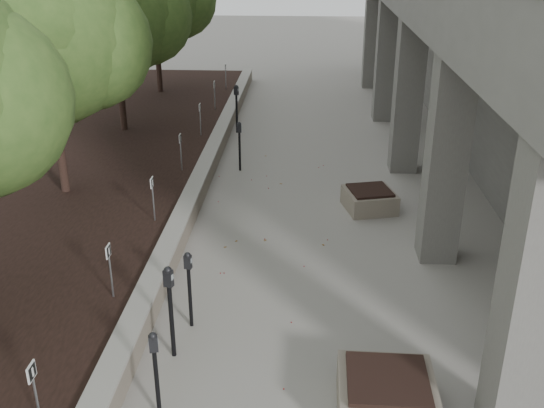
% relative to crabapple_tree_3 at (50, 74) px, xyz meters
% --- Properties ---
extents(retaining_wall, '(0.39, 26.00, 0.50)m').
position_rel_crabapple_tree_3_xyz_m(retaining_wall, '(2.97, 1.00, -2.87)').
color(retaining_wall, gray).
rests_on(retaining_wall, ground).
extents(planting_bed, '(7.00, 26.00, 0.40)m').
position_rel_crabapple_tree_3_xyz_m(planting_bed, '(-0.70, 1.00, -2.92)').
color(planting_bed, black).
rests_on(planting_bed, ground).
extents(crabapple_tree_3, '(4.60, 4.00, 5.44)m').
position_rel_crabapple_tree_3_xyz_m(crabapple_tree_3, '(0.00, 0.00, 0.00)').
color(crabapple_tree_3, '#365621').
rests_on(crabapple_tree_3, planting_bed).
extents(crabapple_tree_4, '(4.60, 4.00, 5.44)m').
position_rel_crabapple_tree_3_xyz_m(crabapple_tree_4, '(0.00, 5.00, 0.00)').
color(crabapple_tree_4, '#365621').
rests_on(crabapple_tree_4, planting_bed).
extents(crabapple_tree_5, '(4.60, 4.00, 5.44)m').
position_rel_crabapple_tree_3_xyz_m(crabapple_tree_5, '(0.00, 10.00, 0.00)').
color(crabapple_tree_5, '#365621').
rests_on(crabapple_tree_5, planting_bed).
extents(parking_sign_2, '(0.04, 0.22, 0.96)m').
position_rel_crabapple_tree_3_xyz_m(parking_sign_2, '(2.45, -7.50, -2.24)').
color(parking_sign_2, black).
rests_on(parking_sign_2, planting_bed).
extents(parking_sign_3, '(0.04, 0.22, 0.96)m').
position_rel_crabapple_tree_3_xyz_m(parking_sign_3, '(2.45, -4.50, -2.24)').
color(parking_sign_3, black).
rests_on(parking_sign_3, planting_bed).
extents(parking_sign_4, '(0.04, 0.22, 0.96)m').
position_rel_crabapple_tree_3_xyz_m(parking_sign_4, '(2.45, -1.50, -2.24)').
color(parking_sign_4, black).
rests_on(parking_sign_4, planting_bed).
extents(parking_sign_5, '(0.04, 0.22, 0.96)m').
position_rel_crabapple_tree_3_xyz_m(parking_sign_5, '(2.45, 1.50, -2.24)').
color(parking_sign_5, black).
rests_on(parking_sign_5, planting_bed).
extents(parking_sign_6, '(0.04, 0.22, 0.96)m').
position_rel_crabapple_tree_3_xyz_m(parking_sign_6, '(2.45, 4.50, -2.24)').
color(parking_sign_6, black).
rests_on(parking_sign_6, planting_bed).
extents(parking_sign_7, '(0.04, 0.22, 0.96)m').
position_rel_crabapple_tree_3_xyz_m(parking_sign_7, '(2.45, 7.50, -2.24)').
color(parking_sign_7, black).
rests_on(parking_sign_7, planting_bed).
extents(parking_sign_8, '(0.04, 0.22, 0.96)m').
position_rel_crabapple_tree_3_xyz_m(parking_sign_8, '(2.45, 10.50, -2.24)').
color(parking_sign_8, black).
rests_on(parking_sign_8, planting_bed).
extents(parking_meter_1, '(0.15, 0.13, 1.35)m').
position_rel_crabapple_tree_3_xyz_m(parking_meter_1, '(3.71, -6.79, -2.45)').
color(parking_meter_1, black).
rests_on(parking_meter_1, ground).
extents(parking_meter_2, '(0.18, 0.15, 1.55)m').
position_rel_crabapple_tree_3_xyz_m(parking_meter_2, '(3.64, -5.47, -2.35)').
color(parking_meter_2, black).
rests_on(parking_meter_2, ground).
extents(parking_meter_3, '(0.15, 0.12, 1.36)m').
position_rel_crabapple_tree_3_xyz_m(parking_meter_3, '(3.77, -4.67, -2.44)').
color(parking_meter_3, black).
rests_on(parking_meter_3, ground).
extents(parking_meter_4, '(0.14, 0.10, 1.36)m').
position_rel_crabapple_tree_3_xyz_m(parking_meter_4, '(3.80, 2.66, -2.44)').
color(parking_meter_4, black).
rests_on(parking_meter_4, ground).
extents(parking_meter_5, '(0.18, 0.16, 1.56)m').
position_rel_crabapple_tree_3_xyz_m(parking_meter_5, '(3.35, 6.13, -2.34)').
color(parking_meter_5, black).
rests_on(parking_meter_5, ground).
extents(planter_front, '(1.30, 1.30, 0.60)m').
position_rel_crabapple_tree_3_xyz_m(planter_front, '(6.72, -6.56, -2.82)').
color(planter_front, gray).
rests_on(planter_front, ground).
extents(planter_back, '(1.31, 1.31, 0.50)m').
position_rel_crabapple_tree_3_xyz_m(planter_back, '(7.08, 0.24, -2.87)').
color(planter_back, gray).
rests_on(planter_back, ground).
extents(berry_scatter, '(3.30, 14.10, 0.02)m').
position_rel_crabapple_tree_3_xyz_m(berry_scatter, '(4.70, -3.00, -3.11)').
color(berry_scatter, maroon).
rests_on(berry_scatter, ground).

